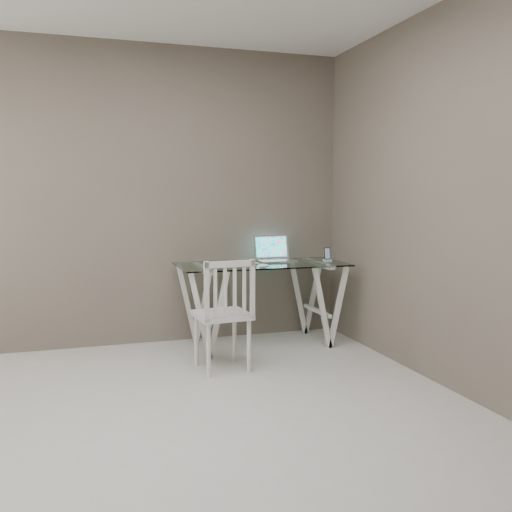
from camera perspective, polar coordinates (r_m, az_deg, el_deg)
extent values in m
plane|color=#BAB8B2|center=(3.30, -8.22, -18.24)|extent=(4.50, 4.50, 0.00)
cube|color=#63584E|center=(5.25, -12.59, 5.87)|extent=(4.00, 0.02, 2.70)
cube|color=#63584E|center=(0.87, 16.06, 5.26)|extent=(4.00, 0.02, 2.70)
cube|color=#63584E|center=(3.87, 22.17, 5.53)|extent=(0.02, 4.50, 2.70)
cube|color=silver|center=(5.12, 0.57, -0.83)|extent=(1.50, 0.70, 0.01)
cube|color=silver|center=(5.04, -5.41, -5.32)|extent=(0.24, 0.62, 0.72)
cube|color=silver|center=(5.38, 6.16, -4.60)|extent=(0.24, 0.62, 0.72)
cube|color=silver|center=(4.47, -3.42, -5.90)|extent=(0.43, 0.43, 0.04)
cylinder|color=silver|center=(4.32, -4.76, -9.39)|extent=(0.03, 0.03, 0.41)
cylinder|color=silver|center=(4.43, -0.71, -8.99)|extent=(0.03, 0.03, 0.41)
cylinder|color=silver|center=(4.62, -5.99, -8.37)|extent=(0.03, 0.03, 0.41)
cylinder|color=silver|center=(4.72, -2.17, -8.04)|extent=(0.03, 0.03, 0.41)
cube|color=silver|center=(4.25, -2.63, -3.44)|extent=(0.40, 0.06, 0.45)
cube|color=silver|center=(5.28, 2.03, -0.47)|extent=(0.34, 0.23, 0.01)
cube|color=#19D899|center=(5.40, 1.53, 0.93)|extent=(0.34, 0.06, 0.22)
cube|color=silver|center=(5.07, -1.50, -0.78)|extent=(0.31, 0.13, 0.01)
ellipsoid|color=white|center=(4.83, 0.70, -0.98)|extent=(0.11, 0.06, 0.03)
cube|color=white|center=(5.36, 7.16, -0.41)|extent=(0.07, 0.07, 0.02)
cube|color=black|center=(5.36, 7.12, 0.26)|extent=(0.06, 0.03, 0.11)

